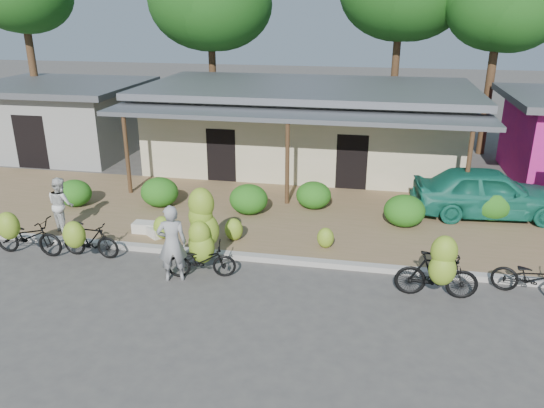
{
  "coord_description": "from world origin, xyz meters",
  "views": [
    {
      "loc": [
        2.7,
        -10.28,
        6.31
      ],
      "look_at": [
        0.08,
        3.09,
        1.2
      ],
      "focal_mm": 35.0,
      "sensor_mm": 36.0,
      "label": 1
    }
  ],
  "objects_px": {
    "tree_near_right": "(495,6)",
    "bike_left": "(87,239)",
    "bystander": "(61,204)",
    "teal_van": "(488,192)",
    "bike_right": "(438,271)",
    "bike_center": "(202,240)",
    "vendor": "(172,243)",
    "bike_far_left": "(26,235)",
    "sack_far": "(154,230)",
    "sack_near": "(148,227)",
    "bike_far_right": "(534,278)"
  },
  "relations": [
    {
      "from": "tree_near_right",
      "to": "bike_left",
      "type": "xyz_separation_m",
      "value": [
        -11.81,
        -13.4,
        -5.73
      ]
    },
    {
      "from": "bike_left",
      "to": "bystander",
      "type": "height_order",
      "value": "bystander"
    },
    {
      "from": "teal_van",
      "to": "bike_right",
      "type": "bearing_deg",
      "value": 154.65
    },
    {
      "from": "bike_left",
      "to": "bike_center",
      "type": "bearing_deg",
      "value": -88.6
    },
    {
      "from": "vendor",
      "to": "bike_far_left",
      "type": "bearing_deg",
      "value": -25.9
    },
    {
      "from": "tree_near_right",
      "to": "sack_far",
      "type": "distance_m",
      "value": 17.01
    },
    {
      "from": "vendor",
      "to": "teal_van",
      "type": "distance_m",
      "value": 9.91
    },
    {
      "from": "bike_far_left",
      "to": "sack_far",
      "type": "height_order",
      "value": "bike_far_left"
    },
    {
      "from": "bike_right",
      "to": "sack_near",
      "type": "bearing_deg",
      "value": 74.05
    },
    {
      "from": "bike_right",
      "to": "sack_far",
      "type": "distance_m",
      "value": 7.9
    },
    {
      "from": "bike_far_right",
      "to": "bystander",
      "type": "relative_size",
      "value": 1.18
    },
    {
      "from": "tree_near_right",
      "to": "bike_far_left",
      "type": "distance_m",
      "value": 19.95
    },
    {
      "from": "vendor",
      "to": "bystander",
      "type": "bearing_deg",
      "value": -44.83
    },
    {
      "from": "bike_center",
      "to": "sack_far",
      "type": "xyz_separation_m",
      "value": [
        -1.99,
        1.62,
        -0.6
      ]
    },
    {
      "from": "tree_near_right",
      "to": "teal_van",
      "type": "distance_m",
      "value": 10.06
    },
    {
      "from": "tree_near_right",
      "to": "vendor",
      "type": "height_order",
      "value": "tree_near_right"
    },
    {
      "from": "bike_far_left",
      "to": "teal_van",
      "type": "distance_m",
      "value": 13.51
    },
    {
      "from": "bike_right",
      "to": "sack_near",
      "type": "xyz_separation_m",
      "value": [
        -7.89,
        2.12,
        -0.47
      ]
    },
    {
      "from": "vendor",
      "to": "bystander",
      "type": "relative_size",
      "value": 1.2
    },
    {
      "from": "bike_far_right",
      "to": "bystander",
      "type": "distance_m",
      "value": 12.61
    },
    {
      "from": "tree_near_right",
      "to": "bystander",
      "type": "xyz_separation_m",
      "value": [
        -13.35,
        -12.01,
        -5.38
      ]
    },
    {
      "from": "bystander",
      "to": "bike_left",
      "type": "bearing_deg",
      "value": 171.81
    },
    {
      "from": "bike_left",
      "to": "bike_far_right",
      "type": "xyz_separation_m",
      "value": [
        11.01,
        0.19,
        -0.11
      ]
    },
    {
      "from": "bike_far_right",
      "to": "sack_near",
      "type": "distance_m",
      "value": 10.19
    },
    {
      "from": "tree_near_right",
      "to": "bike_left",
      "type": "height_order",
      "value": "tree_near_right"
    },
    {
      "from": "sack_far",
      "to": "sack_near",
      "type": "bearing_deg",
      "value": 150.4
    },
    {
      "from": "bike_far_left",
      "to": "teal_van",
      "type": "bearing_deg",
      "value": -66.7
    },
    {
      "from": "bike_right",
      "to": "bike_far_right",
      "type": "xyz_separation_m",
      "value": [
        2.19,
        0.6,
        -0.26
      ]
    },
    {
      "from": "bike_far_right",
      "to": "sack_far",
      "type": "distance_m",
      "value": 9.92
    },
    {
      "from": "teal_van",
      "to": "sack_near",
      "type": "bearing_deg",
      "value": 103.11
    },
    {
      "from": "bike_right",
      "to": "sack_far",
      "type": "xyz_separation_m",
      "value": [
        -7.64,
        1.97,
        -0.48
      ]
    },
    {
      "from": "tree_near_right",
      "to": "bike_left",
      "type": "relative_size",
      "value": 4.91
    },
    {
      "from": "bike_left",
      "to": "teal_van",
      "type": "bearing_deg",
      "value": -62.8
    },
    {
      "from": "sack_near",
      "to": "bike_center",
      "type": "bearing_deg",
      "value": -38.2
    },
    {
      "from": "sack_near",
      "to": "bike_right",
      "type": "bearing_deg",
      "value": -15.03
    },
    {
      "from": "bystander",
      "to": "teal_van",
      "type": "height_order",
      "value": "bystander"
    },
    {
      "from": "vendor",
      "to": "sack_far",
      "type": "bearing_deg",
      "value": -75.79
    },
    {
      "from": "bystander",
      "to": "sack_far",
      "type": "bearing_deg",
      "value": -142.41
    },
    {
      "from": "tree_near_right",
      "to": "bike_right",
      "type": "height_order",
      "value": "tree_near_right"
    },
    {
      "from": "bike_far_left",
      "to": "tree_near_right",
      "type": "bearing_deg",
      "value": -43.88
    },
    {
      "from": "bike_far_left",
      "to": "bystander",
      "type": "xyz_separation_m",
      "value": [
        0.18,
        1.49,
        0.33
      ]
    },
    {
      "from": "vendor",
      "to": "bike_right",
      "type": "bearing_deg",
      "value": 163.02
    },
    {
      "from": "bike_far_left",
      "to": "sack_far",
      "type": "distance_m",
      "value": 3.37
    },
    {
      "from": "tree_near_right",
      "to": "bike_far_right",
      "type": "distance_m",
      "value": 14.46
    },
    {
      "from": "bike_right",
      "to": "sack_near",
      "type": "distance_m",
      "value": 8.18
    },
    {
      "from": "teal_van",
      "to": "tree_near_right",
      "type": "bearing_deg",
      "value": -12.09
    },
    {
      "from": "bike_far_left",
      "to": "bike_right",
      "type": "relative_size",
      "value": 1.06
    },
    {
      "from": "teal_van",
      "to": "vendor",
      "type": "bearing_deg",
      "value": 119.25
    },
    {
      "from": "bike_right",
      "to": "sack_near",
      "type": "relative_size",
      "value": 2.2
    },
    {
      "from": "bike_far_right",
      "to": "vendor",
      "type": "relative_size",
      "value": 0.98
    }
  ]
}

